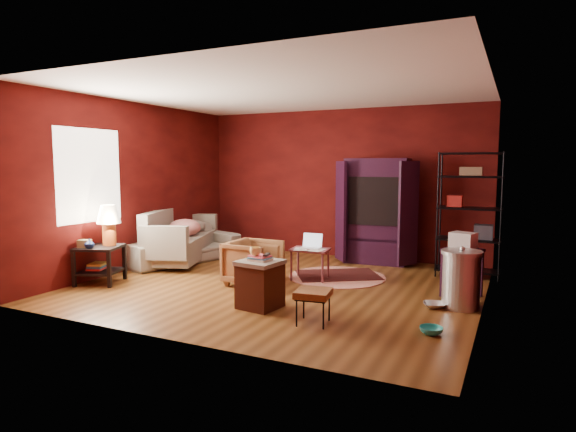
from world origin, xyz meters
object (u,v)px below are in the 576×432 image
sofa (181,239)px  wire_shelving (470,209)px  side_table (104,236)px  laptop_desk (310,252)px  hamper (260,283)px  armchair (254,260)px  tv_armoire (376,209)px

sofa → wire_shelving: (4.83, 0.98, 0.65)m
side_table → laptop_desk: bearing=28.5°
sofa → laptop_desk: sofa is taller
sofa → hamper: sofa is taller
armchair → wire_shelving: 3.46m
laptop_desk → sofa: bearing=168.6°
sofa → wire_shelving: 4.98m
sofa → hamper: size_ratio=3.18×
side_table → hamper: size_ratio=1.72×
sofa → tv_armoire: tv_armoire is taller
side_table → wire_shelving: (4.88, 2.74, 0.37)m
sofa → laptop_desk: (2.67, -0.28, 0.01)m
side_table → sofa: bearing=88.5°
side_table → hamper: 2.75m
side_table → wire_shelving: 5.61m
tv_armoire → side_table: bearing=-139.6°
hamper → wire_shelving: (2.16, 2.86, 0.76)m
side_table → wire_shelving: wire_shelving is taller
side_table → wire_shelving: bearing=29.3°
hamper → tv_armoire: (0.55, 3.30, 0.67)m
laptop_desk → hamper: bearing=-95.2°
hamper → laptop_desk: size_ratio=0.97×
hamper → side_table: bearing=177.5°
sofa → side_table: size_ratio=1.85×
hamper → laptop_desk: bearing=90.2°
laptop_desk → wire_shelving: wire_shelving is taller
sofa → armchair: (2.03, -0.90, -0.06)m
hamper → tv_armoire: bearing=80.5°
sofa → side_table: side_table is taller
sofa → tv_armoire: 3.57m
sofa → wire_shelving: size_ratio=1.10×
side_table → hamper: (2.72, -0.12, -0.39)m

